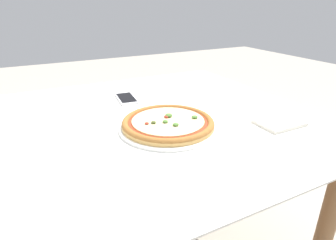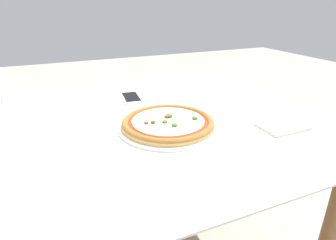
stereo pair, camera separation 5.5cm
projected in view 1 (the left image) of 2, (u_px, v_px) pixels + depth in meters
name	position (u px, v px, depth m)	size (l,w,h in m)	color
dining_table	(132.00, 142.00, 1.01)	(1.32, 1.09, 0.73)	brown
pizza_plate	(168.00, 124.00, 0.92)	(0.32, 0.32, 0.04)	white
cell_phone	(126.00, 99.00, 1.19)	(0.08, 0.15, 0.01)	white
napkin_folded	(279.00, 123.00, 0.95)	(0.15, 0.11, 0.01)	silver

